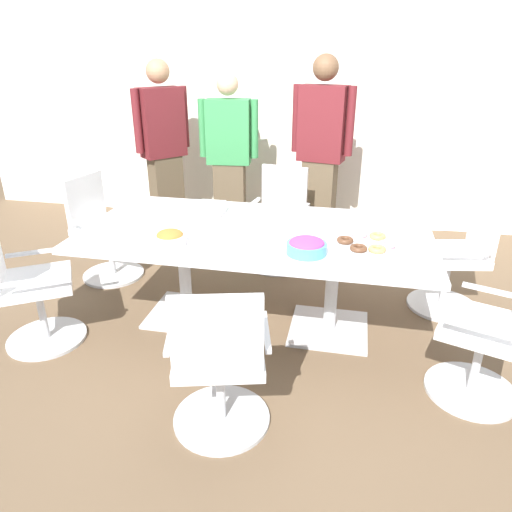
# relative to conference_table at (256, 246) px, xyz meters

# --- Properties ---
(ground_plane) EXTENTS (10.00, 10.00, 0.01)m
(ground_plane) POSITION_rel_conference_table_xyz_m (0.00, 0.00, -0.63)
(ground_plane) COLOR brown
(back_wall) EXTENTS (8.00, 0.10, 2.80)m
(back_wall) POSITION_rel_conference_table_xyz_m (0.00, 2.40, 0.77)
(back_wall) COLOR white
(back_wall) RESTS_ON ground
(conference_table) EXTENTS (2.40, 1.20, 0.75)m
(conference_table) POSITION_rel_conference_table_xyz_m (0.00, 0.00, 0.00)
(conference_table) COLOR silver
(conference_table) RESTS_ON ground
(office_chair_0) EXTENTS (0.62, 0.62, 0.91)m
(office_chair_0) POSITION_rel_conference_table_xyz_m (-0.02, 1.10, -0.22)
(office_chair_0) COLOR silver
(office_chair_0) RESTS_ON ground
(office_chair_1) EXTENTS (0.64, 0.64, 0.91)m
(office_chair_1) POSITION_rel_conference_table_xyz_m (-1.49, 0.52, -0.22)
(office_chair_1) COLOR silver
(office_chair_1) RESTS_ON ground
(office_chair_2) EXTENTS (0.75, 0.75, 0.91)m
(office_chair_2) POSITION_rel_conference_table_xyz_m (-1.46, -0.57, -0.22)
(office_chair_2) COLOR silver
(office_chair_2) RESTS_ON ground
(office_chair_3) EXTENTS (0.66, 0.66, 0.91)m
(office_chair_3) POSITION_rel_conference_table_xyz_m (0.04, -1.10, -0.22)
(office_chair_3) COLOR silver
(office_chair_3) RESTS_ON ground
(office_chair_4) EXTENTS (0.69, 0.69, 0.91)m
(office_chair_4) POSITION_rel_conference_table_xyz_m (1.49, -0.53, -0.22)
(office_chair_4) COLOR silver
(office_chair_4) RESTS_ON ground
(office_chair_5) EXTENTS (0.63, 0.63, 0.91)m
(office_chair_5) POSITION_rel_conference_table_xyz_m (1.47, 0.55, -0.22)
(office_chair_5) COLOR silver
(office_chair_5) RESTS_ON ground
(person_standing_0) EXTENTS (0.46, 0.52, 1.82)m
(person_standing_0) POSITION_rel_conference_table_xyz_m (-1.33, 1.63, 0.33)
(person_standing_0) COLOR brown
(person_standing_0) RESTS_ON ground
(person_standing_1) EXTENTS (0.62, 0.26, 1.69)m
(person_standing_1) POSITION_rel_conference_table_xyz_m (-0.65, 1.71, 0.25)
(person_standing_1) COLOR brown
(person_standing_1) RESTS_ON ground
(person_standing_2) EXTENTS (0.61, 0.30, 1.86)m
(person_standing_2) POSITION_rel_conference_table_xyz_m (0.30, 1.65, 0.36)
(person_standing_2) COLOR brown
(person_standing_2) RESTS_ON ground
(snack_bowl_pretzels) EXTENTS (0.19, 0.19, 0.11)m
(snack_bowl_pretzels) POSITION_rel_conference_table_xyz_m (-0.48, -0.39, 0.18)
(snack_bowl_pretzels) COLOR white
(snack_bowl_pretzels) RESTS_ON conference_table
(snack_bowl_candy_mix) EXTENTS (0.25, 0.25, 0.10)m
(snack_bowl_candy_mix) POSITION_rel_conference_table_xyz_m (0.39, -0.34, 0.17)
(snack_bowl_candy_mix) COLOR #4C9EC6
(snack_bowl_candy_mix) RESTS_ON conference_table
(donut_platter) EXTENTS (0.37, 0.36, 0.04)m
(donut_platter) POSITION_rel_conference_table_xyz_m (0.75, -0.13, 0.14)
(donut_platter) COLOR white
(donut_platter) RESTS_ON conference_table
(napkin_pile) EXTENTS (0.20, 0.20, 0.08)m
(napkin_pile) POSITION_rel_conference_table_xyz_m (-0.41, 0.27, 0.17)
(napkin_pile) COLOR white
(napkin_pile) RESTS_ON conference_table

